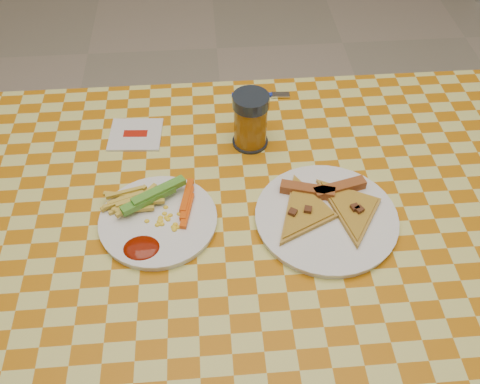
# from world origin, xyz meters

# --- Properties ---
(ground) EXTENTS (8.00, 8.00, 0.00)m
(ground) POSITION_xyz_m (0.00, 0.00, 0.00)
(ground) COLOR #BBB097
(ground) RESTS_ON ground
(table) EXTENTS (1.28, 0.88, 0.76)m
(table) POSITION_xyz_m (0.00, 0.00, 0.68)
(table) COLOR silver
(table) RESTS_ON ground
(plate_left) EXTENTS (0.26, 0.26, 0.01)m
(plate_left) POSITION_xyz_m (-0.17, -0.01, 0.76)
(plate_left) COLOR white
(plate_left) RESTS_ON table
(plate_right) EXTENTS (0.29, 0.29, 0.01)m
(plate_right) POSITION_xyz_m (0.15, -0.02, 0.76)
(plate_right) COLOR white
(plate_right) RESTS_ON table
(fries_veggies) EXTENTS (0.20, 0.19, 0.04)m
(fries_veggies) POSITION_xyz_m (-0.18, 0.01, 0.78)
(fries_veggies) COLOR #E4BD48
(fries_veggies) RESTS_ON plate_left
(pizza_slices) EXTENTS (0.27, 0.23, 0.02)m
(pizza_slices) POSITION_xyz_m (0.15, -0.01, 0.78)
(pizza_slices) COLOR gold
(pizza_slices) RESTS_ON plate_right
(drink_glass) EXTENTS (0.08, 0.08, 0.13)m
(drink_glass) POSITION_xyz_m (0.02, 0.21, 0.82)
(drink_glass) COLOR black
(drink_glass) RESTS_ON table
(napkin) EXTENTS (0.12, 0.11, 0.01)m
(napkin) POSITION_xyz_m (-0.23, 0.25, 0.76)
(napkin) COLOR silver
(napkin) RESTS_ON table
(fork) EXTENTS (0.14, 0.03, 0.01)m
(fork) POSITION_xyz_m (0.06, 0.37, 0.76)
(fork) COLOR navy
(fork) RESTS_ON table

